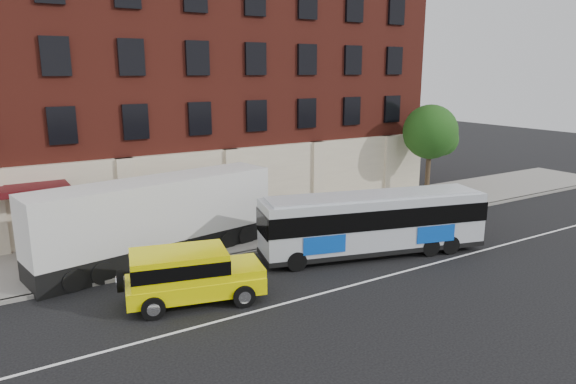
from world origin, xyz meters
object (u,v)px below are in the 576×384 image
shipping_container (156,220)px  street_tree (431,134)px  city_bus (374,221)px  yellow_suv (188,273)px  sign_pole (103,248)px

shipping_container → street_tree: bearing=5.6°
city_bus → yellow_suv: 9.35m
city_bus → yellow_suv: (-9.33, -0.42, -0.45)m
street_tree → city_bus: street_tree is taller
sign_pole → yellow_suv: (2.25, -3.65, -0.28)m
city_bus → shipping_container: bearing=152.2°
yellow_suv → sign_pole: bearing=121.7°
street_tree → yellow_suv: bearing=-160.6°
sign_pole → street_tree: bearing=8.6°
city_bus → shipping_container: 10.02m
street_tree → shipping_container: 19.58m
shipping_container → yellow_suv: bearing=-95.2°
sign_pole → street_tree: size_ratio=0.40×
sign_pole → yellow_suv: bearing=-58.3°
street_tree → shipping_container: size_ratio=0.54×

